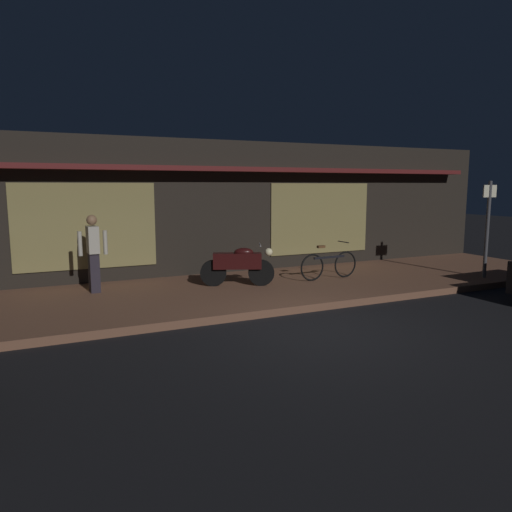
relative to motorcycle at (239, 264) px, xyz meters
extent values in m
plane|color=black|center=(0.10, -3.24, -0.65)|extent=(60.00, 60.00, 0.00)
cube|color=brown|center=(0.10, -0.24, -0.57)|extent=(18.00, 4.00, 0.15)
cube|color=black|center=(0.10, 3.16, 1.15)|extent=(18.00, 2.80, 3.60)
cube|color=olive|center=(-3.10, 1.74, 0.85)|extent=(3.20, 0.04, 2.00)
cube|color=olive|center=(3.30, 1.74, 0.85)|extent=(3.20, 0.04, 2.00)
cube|color=#591919|center=(0.10, 1.51, 2.20)|extent=(16.20, 0.50, 0.12)
cylinder|color=black|center=(-0.54, 0.22, -0.20)|extent=(0.60, 0.34, 0.60)
cylinder|color=black|center=(0.48, -0.20, -0.20)|extent=(0.60, 0.34, 0.60)
cube|color=black|center=(-0.03, 0.01, 0.08)|extent=(1.12, 0.68, 0.36)
ellipsoid|color=black|center=(0.11, -0.04, 0.28)|extent=(0.50, 0.39, 0.20)
sphere|color=#F9EDB7|center=(0.63, -0.26, 0.28)|extent=(0.18, 0.18, 0.18)
cylinder|color=gray|center=(0.45, -0.19, 0.45)|extent=(0.24, 0.52, 0.03)
torus|color=black|center=(1.83, -0.23, -0.17)|extent=(0.66, 0.07, 0.66)
torus|color=black|center=(2.82, -0.18, -0.17)|extent=(0.66, 0.07, 0.66)
cube|color=black|center=(2.33, -0.20, 0.05)|extent=(0.90, 0.08, 0.06)
cube|color=brown|center=(2.08, -0.22, 0.32)|extent=(0.20, 0.09, 0.06)
cylinder|color=black|center=(2.74, -0.18, 0.40)|extent=(0.04, 0.42, 0.02)
cube|color=#28232D|center=(-3.09, 0.70, -0.07)|extent=(0.22, 0.29, 0.85)
cube|color=#B2AD9E|center=(-3.09, 0.70, 0.64)|extent=(0.24, 0.39, 0.58)
sphere|color=#8C6647|center=(-3.09, 0.70, 1.06)|extent=(0.22, 0.22, 0.22)
cylinder|color=#B2AD9E|center=(-3.35, 0.69, 0.57)|extent=(0.10, 0.10, 0.52)
cylinder|color=#B2AD9E|center=(-2.83, 0.72, 0.57)|extent=(0.10, 0.10, 0.52)
cylinder|color=#47474C|center=(5.99, -1.66, 0.70)|extent=(0.09, 0.09, 2.40)
cube|color=beige|center=(5.99, -1.66, 1.65)|extent=(0.44, 0.03, 0.30)
camera|label=1|loc=(-4.22, -10.00, 1.79)|focal=33.71mm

